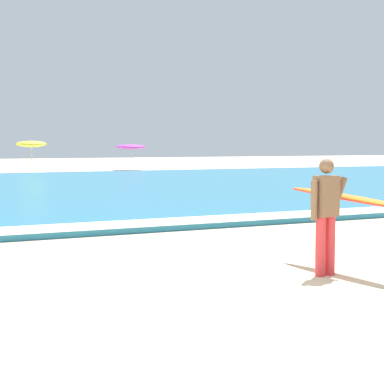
% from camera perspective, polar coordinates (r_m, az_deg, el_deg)
% --- Properties ---
extents(ground_plane, '(160.00, 160.00, 0.00)m').
position_cam_1_polar(ground_plane, '(7.63, 4.05, -10.34)').
color(ground_plane, beige).
extents(surf_foam, '(120.00, 1.30, 0.01)m').
position_cam_1_polar(surf_foam, '(13.88, -9.87, -3.12)').
color(surf_foam, white).
rests_on(surf_foam, sea).
extents(surfer_with_board, '(1.06, 2.72, 1.73)m').
position_cam_1_polar(surfer_with_board, '(9.53, 13.17, -1.21)').
color(surfer_with_board, red).
rests_on(surfer_with_board, ground).
extents(beach_umbrella_2, '(2.05, 2.05, 2.19)m').
position_cam_1_polar(beach_umbrella_2, '(44.21, -14.45, 4.26)').
color(beach_umbrella_2, beige).
rests_on(beach_umbrella_2, ground).
extents(beach_umbrella_3, '(2.30, 2.30, 1.95)m').
position_cam_1_polar(beach_umbrella_3, '(47.54, -5.60, 4.13)').
color(beach_umbrella_3, beige).
rests_on(beach_umbrella_3, ground).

